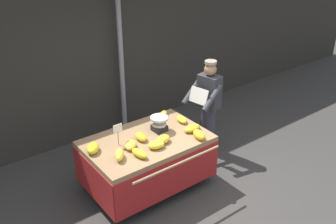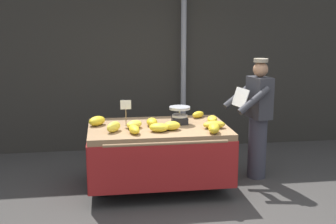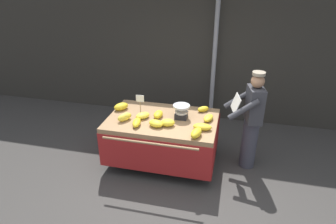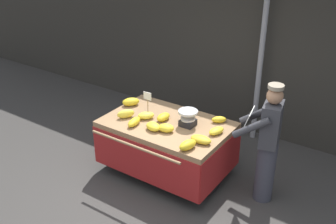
# 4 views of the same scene
# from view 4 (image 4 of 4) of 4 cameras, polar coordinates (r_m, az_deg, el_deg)

# --- Properties ---
(ground_plane) EXTENTS (60.00, 60.00, 0.00)m
(ground_plane) POSITION_cam_4_polar(r_m,az_deg,el_deg) (5.58, -1.58, -13.60)
(ground_plane) COLOR #383533
(back_wall) EXTENTS (16.00, 0.24, 3.46)m
(back_wall) POSITION_cam_4_polar(r_m,az_deg,el_deg) (7.05, 12.10, 10.54)
(back_wall) COLOR #2D2B26
(back_wall) RESTS_ON ground
(street_pole) EXTENTS (0.09, 0.09, 2.82)m
(street_pole) POSITION_cam_4_polar(r_m,az_deg,el_deg) (6.77, 13.02, 6.98)
(street_pole) COLOR gray
(street_pole) RESTS_ON ground
(banana_cart) EXTENTS (1.84, 1.39, 0.87)m
(banana_cart) POSITION_cam_4_polar(r_m,az_deg,el_deg) (5.92, -0.18, -3.33)
(banana_cart) COLOR #93704C
(banana_cart) RESTS_ON ground
(weighing_scale) EXTENTS (0.28, 0.28, 0.24)m
(weighing_scale) POSITION_cam_4_polar(r_m,az_deg,el_deg) (5.68, 2.85, -0.87)
(weighing_scale) COLOR black
(weighing_scale) RESTS_ON banana_cart
(price_sign) EXTENTS (0.14, 0.01, 0.34)m
(price_sign) POSITION_cam_4_polar(r_m,az_deg,el_deg) (5.99, -2.94, 2.02)
(price_sign) COLOR #997A51
(price_sign) RESTS_ON banana_cart
(banana_bunch_0) EXTENTS (0.30, 0.18, 0.10)m
(banana_bunch_0) POSITION_cam_4_polar(r_m,az_deg,el_deg) (5.30, 4.72, -3.92)
(banana_bunch_0) COLOR gold
(banana_bunch_0) RESTS_ON banana_cart
(banana_bunch_1) EXTENTS (0.20, 0.30, 0.12)m
(banana_bunch_1) POSITION_cam_4_polar(r_m,az_deg,el_deg) (5.15, 2.84, -4.69)
(banana_bunch_1) COLOR gold
(banana_bunch_1) RESTS_ON banana_cart
(banana_bunch_2) EXTENTS (0.19, 0.28, 0.09)m
(banana_bunch_2) POSITION_cam_4_polar(r_m,az_deg,el_deg) (5.53, 6.90, -2.68)
(banana_bunch_2) COLOR yellow
(banana_bunch_2) RESTS_ON banana_cart
(banana_bunch_3) EXTENTS (0.26, 0.22, 0.11)m
(banana_bunch_3) POSITION_cam_4_polar(r_m,az_deg,el_deg) (5.55, -0.28, -2.29)
(banana_bunch_3) COLOR yellow
(banana_bunch_3) RESTS_ON banana_cart
(banana_bunch_4) EXTENTS (0.30, 0.32, 0.12)m
(banana_bunch_4) POSITION_cam_4_polar(r_m,az_deg,el_deg) (6.33, -5.31, 1.46)
(banana_bunch_4) COLOR gold
(banana_bunch_4) RESTS_ON banana_cart
(banana_bunch_5) EXTENTS (0.28, 0.23, 0.11)m
(banana_bunch_5) POSITION_cam_4_polar(r_m,az_deg,el_deg) (5.59, -2.12, -2.07)
(banana_bunch_5) COLOR yellow
(banana_bunch_5) RESTS_ON banana_cart
(banana_bunch_6) EXTENTS (0.24, 0.28, 0.13)m
(banana_bunch_6) POSITION_cam_4_polar(r_m,az_deg,el_deg) (5.95, -6.03, -0.26)
(banana_bunch_6) COLOR yellow
(banana_bunch_6) RESTS_ON banana_cart
(banana_bunch_7) EXTENTS (0.28, 0.28, 0.10)m
(banana_bunch_7) POSITION_cam_4_polar(r_m,az_deg,el_deg) (5.90, -3.15, -0.50)
(banana_bunch_7) COLOR yellow
(banana_bunch_7) RESTS_ON banana_cart
(banana_bunch_8) EXTENTS (0.16, 0.29, 0.10)m
(banana_bunch_8) POSITION_cam_4_polar(r_m,az_deg,el_deg) (5.73, -4.84, -1.42)
(banana_bunch_8) COLOR gold
(banana_bunch_8) RESTS_ON banana_cart
(banana_bunch_9) EXTENTS (0.16, 0.25, 0.11)m
(banana_bunch_9) POSITION_cam_4_polar(r_m,az_deg,el_deg) (5.85, -0.66, -0.72)
(banana_bunch_9) COLOR gold
(banana_bunch_9) RESTS_ON banana_cart
(banana_bunch_10) EXTENTS (0.24, 0.23, 0.09)m
(banana_bunch_10) POSITION_cam_4_polar(r_m,az_deg,el_deg) (5.84, 7.27, -1.07)
(banana_bunch_10) COLOR gold
(banana_bunch_10) RESTS_ON banana_cart
(vendor_person) EXTENTS (0.65, 0.60, 1.71)m
(vendor_person) POSITION_cam_4_polar(r_m,az_deg,el_deg) (5.43, 13.97, -4.41)
(vendor_person) COLOR #383842
(vendor_person) RESTS_ON ground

